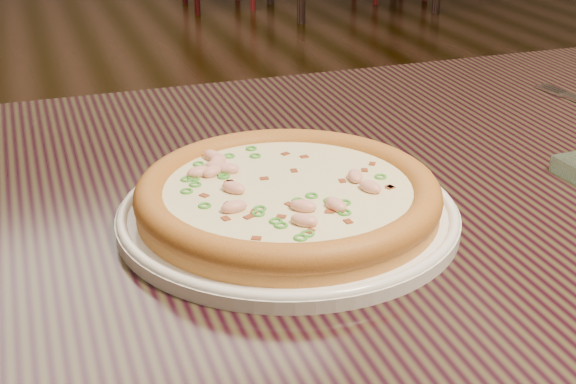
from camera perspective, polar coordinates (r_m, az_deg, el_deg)
name	(u,v)px	position (r m, az deg, el deg)	size (l,w,h in m)	color
ground	(221,331)	(1.92, -4.77, -9.84)	(9.00, 9.00, 0.00)	black
hero_table	(378,266)	(0.88, 6.39, -5.28)	(1.20, 0.80, 0.75)	black
plate	(288,213)	(0.75, 0.00, -1.48)	(0.32, 0.32, 0.02)	white
pizza	(288,195)	(0.74, -0.03, -0.20)	(0.28, 0.28, 0.03)	#D19148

